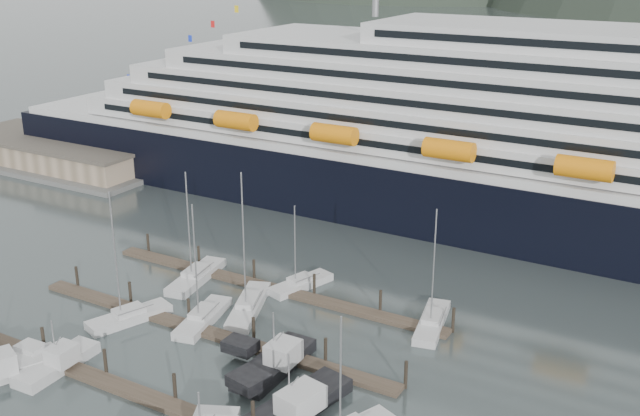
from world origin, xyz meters
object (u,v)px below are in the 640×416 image
(warehouse, at_px, (58,155))
(sailboat_c, at_px, (203,318))
(sailboat_a, at_px, (129,317))
(trawler_b, at_px, (56,362))
(trawler_e, at_px, (273,361))
(sailboat_f, at_px, (301,285))
(trawler_c, at_px, (288,407))
(cruise_ship, at_px, (627,162))
(sailboat_d, at_px, (249,307))
(sailboat_g, at_px, (432,323))
(sailboat_e, at_px, (196,277))

(warehouse, distance_m, sailboat_c, 75.06)
(sailboat_a, distance_m, sailboat_c, 8.53)
(trawler_b, xyz_separation_m, trawler_e, (19.28, 11.06, 0.10))
(warehouse, xyz_separation_m, sailboat_f, (70.22, -23.55, -1.84))
(warehouse, relative_size, trawler_c, 3.17)
(cruise_ship, relative_size, sailboat_d, 11.70)
(trawler_b, bearing_deg, sailboat_c, -25.66)
(cruise_ship, xyz_separation_m, sailboat_g, (-13.56, -37.69, -11.61))
(sailboat_a, relative_size, sailboat_f, 1.41)
(sailboat_g, distance_m, trawler_b, 40.78)
(warehouse, distance_m, sailboat_d, 75.25)
(sailboat_f, bearing_deg, sailboat_g, -76.55)
(sailboat_g, xyz_separation_m, trawler_b, (-29.84, -27.79, 0.38))
(sailboat_e, height_order, sailboat_f, sailboat_e)
(warehouse, bearing_deg, trawler_e, -28.04)
(cruise_ship, height_order, sailboat_f, cruise_ship)
(cruise_ship, distance_m, trawler_b, 79.36)
(warehouse, distance_m, trawler_e, 88.28)
(sailboat_g, xyz_separation_m, trawler_c, (-4.97, -22.73, 0.49))
(sailboat_g, bearing_deg, sailboat_f, 74.34)
(trawler_b, relative_size, trawler_e, 0.86)
(trawler_e, bearing_deg, sailboat_d, 45.28)
(warehouse, relative_size, sailboat_c, 3.03)
(cruise_ship, xyz_separation_m, trawler_e, (-24.12, -54.43, -11.13))
(sailboat_c, xyz_separation_m, trawler_c, (18.23, -10.45, 0.47))
(sailboat_a, bearing_deg, sailboat_g, -41.96)
(sailboat_d, height_order, trawler_c, sailboat_d)
(sailboat_a, bearing_deg, sailboat_c, -41.42)
(sailboat_f, bearing_deg, sailboat_e, 128.41)
(sailboat_f, height_order, trawler_b, sailboat_f)
(trawler_b, height_order, trawler_c, trawler_c)
(sailboat_e, xyz_separation_m, sailboat_f, (12.81, 4.97, -0.04))
(cruise_ship, distance_m, sailboat_d, 57.47)
(cruise_ship, relative_size, trawler_c, 14.46)
(sailboat_e, relative_size, trawler_b, 1.63)
(cruise_ship, height_order, sailboat_a, cruise_ship)
(cruise_ship, relative_size, trawler_e, 19.01)
(sailboat_a, bearing_deg, warehouse, 74.55)
(sailboat_d, distance_m, trawler_b, 22.65)
(warehouse, height_order, trawler_e, trawler_e)
(sailboat_e, bearing_deg, sailboat_c, -147.30)
(trawler_b, bearing_deg, trawler_c, -80.97)
(sailboat_g, distance_m, trawler_e, 19.79)
(warehouse, bearing_deg, trawler_b, -41.87)
(cruise_ship, bearing_deg, trawler_c, -107.05)
(warehouse, bearing_deg, trawler_c, -29.62)
(cruise_ship, bearing_deg, sailboat_c, -126.34)
(sailboat_g, height_order, trawler_b, sailboat_g)
(sailboat_g, bearing_deg, sailboat_d, 97.61)
(sailboat_e, bearing_deg, trawler_c, -136.03)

